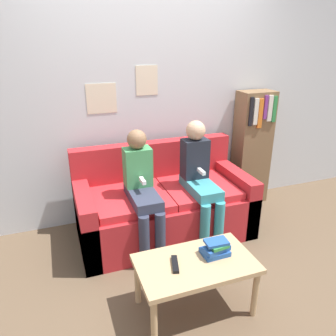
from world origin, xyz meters
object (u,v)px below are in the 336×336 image
couch (163,206)px  tv_remote (175,264)px  person_left (142,187)px  bookshelf (252,148)px  person_right (200,176)px  coffee_table (196,268)px

couch → tv_remote: couch is taller
couch → person_left: (-0.26, -0.20, 0.33)m
person_left → bookshelf: (1.45, 0.52, 0.03)m
person_left → bookshelf: size_ratio=0.85×
person_left → person_right: size_ratio=0.97×
person_left → tv_remote: person_left is taller
person_right → tv_remote: 1.03m
couch → tv_remote: bearing=-104.9°
couch → person_left: person_left is taller
coffee_table → bookshelf: bookshelf is taller
couch → bookshelf: (1.19, 0.33, 0.36)m
couch → person_right: person_right is taller
couch → tv_remote: 1.06m
couch → person_left: size_ratio=1.49×
coffee_table → person_right: bearing=63.7°
couch → bookshelf: bookshelf is taller
person_right → couch: bearing=147.1°
tv_remote → bookshelf: size_ratio=0.13×
coffee_table → tv_remote: tv_remote is taller
tv_remote → couch: bearing=90.9°
person_right → person_left: bearing=-179.4°
tv_remote → bookshelf: bearing=58.4°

